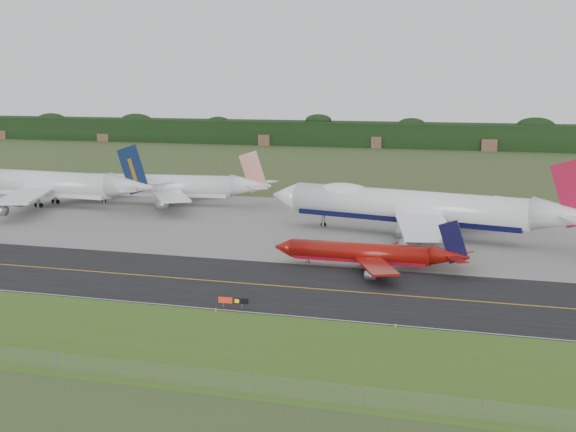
# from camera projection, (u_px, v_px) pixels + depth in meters

# --- Properties ---
(ground) EXTENTS (600.00, 600.00, 0.00)m
(ground) POSITION_uv_depth(u_px,v_px,m) (247.00, 277.00, 136.49)
(ground) COLOR #314821
(ground) RESTS_ON ground
(grass_verge) EXTENTS (400.00, 30.00, 0.01)m
(grass_verge) POSITION_uv_depth(u_px,v_px,m) (155.00, 340.00, 103.49)
(grass_verge) COLOR #3E601C
(grass_verge) RESTS_ON ground
(taxiway) EXTENTS (400.00, 32.00, 0.02)m
(taxiway) POSITION_uv_depth(u_px,v_px,m) (239.00, 283.00, 132.72)
(taxiway) COLOR black
(taxiway) RESTS_ON ground
(apron) EXTENTS (400.00, 78.00, 0.01)m
(apron) POSITION_uv_depth(u_px,v_px,m) (322.00, 226.00, 184.58)
(apron) COLOR gray
(apron) RESTS_ON ground
(taxiway_centreline) EXTENTS (400.00, 0.40, 0.00)m
(taxiway_centreline) POSITION_uv_depth(u_px,v_px,m) (239.00, 283.00, 132.72)
(taxiway_centreline) COLOR #C78F12
(taxiway_centreline) RESTS_ON taxiway
(taxiway_edge_line) EXTENTS (400.00, 0.25, 0.00)m
(taxiway_edge_line) POSITION_uv_depth(u_px,v_px,m) (202.00, 308.00, 118.10)
(taxiway_edge_line) COLOR silver
(taxiway_edge_line) RESTS_ON taxiway
(perimeter_fence) EXTENTS (320.00, 0.10, 320.00)m
(perimeter_fence) POSITION_uv_depth(u_px,v_px,m) (103.00, 366.00, 91.05)
(perimeter_fence) COLOR slate
(perimeter_fence) RESTS_ON ground
(horizon_treeline) EXTENTS (700.00, 25.00, 12.00)m
(horizon_treeline) POSITION_uv_depth(u_px,v_px,m) (436.00, 137.00, 393.70)
(horizon_treeline) COLOR black
(horizon_treeline) RESTS_ON ground
(jet_ba_747) EXTENTS (73.12, 59.62, 18.51)m
(jet_ba_747) POSITION_uv_depth(u_px,v_px,m) (419.00, 207.00, 170.95)
(jet_ba_747) COLOR white
(jet_ba_747) RESTS_ON ground
(jet_red_737) EXTENTS (35.14, 28.79, 9.52)m
(jet_red_737) POSITION_uv_depth(u_px,v_px,m) (370.00, 254.00, 142.79)
(jet_red_737) COLOR maroon
(jet_red_737) RESTS_ON ground
(jet_navy_gold) EXTENTS (66.62, 57.87, 17.18)m
(jet_navy_gold) POSITION_uv_depth(u_px,v_px,m) (46.00, 184.00, 213.56)
(jet_navy_gold) COLOR silver
(jet_navy_gold) RESTS_ON ground
(jet_star_tail) EXTENTS (56.64, 47.02, 14.94)m
(jet_star_tail) POSITION_uv_depth(u_px,v_px,m) (169.00, 186.00, 215.07)
(jet_star_tail) COLOR silver
(jet_star_tail) RESTS_ON ground
(taxiway_sign) EXTENTS (4.56, 0.49, 1.52)m
(taxiway_sign) POSITION_uv_depth(u_px,v_px,m) (233.00, 301.00, 118.09)
(taxiway_sign) COLOR slate
(taxiway_sign) RESTS_ON ground
(edge_marker_center) EXTENTS (0.16, 0.16, 0.50)m
(edge_marker_center) POSITION_uv_depth(u_px,v_px,m) (216.00, 310.00, 116.38)
(edge_marker_center) COLOR yellow
(edge_marker_center) RESTS_ON ground
(edge_marker_right) EXTENTS (0.16, 0.16, 0.50)m
(edge_marker_right) POSITION_uv_depth(u_px,v_px,m) (396.00, 326.00, 108.82)
(edge_marker_right) COLOR yellow
(edge_marker_right) RESTS_ON ground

